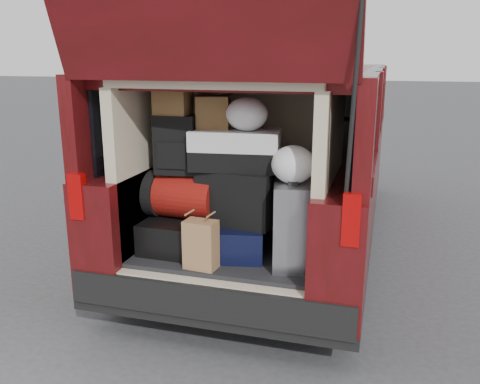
# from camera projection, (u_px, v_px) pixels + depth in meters

# --- Properties ---
(ground) EXTENTS (80.00, 80.00, 0.00)m
(ground) POSITION_uv_depth(u_px,v_px,m) (223.00, 332.00, 3.59)
(ground) COLOR #353538
(ground) RESTS_ON ground
(minivan) EXTENTS (1.90, 5.35, 2.77)m
(minivan) POSITION_uv_depth(u_px,v_px,m) (279.00, 157.00, 5.07)
(minivan) COLOR black
(minivan) RESTS_ON ground
(load_floor) EXTENTS (1.24, 1.05, 0.55)m
(load_floor) POSITION_uv_depth(u_px,v_px,m) (234.00, 281.00, 3.77)
(load_floor) COLOR black
(load_floor) RESTS_ON ground
(black_hardshell) EXTENTS (0.42, 0.57, 0.22)m
(black_hardshell) POSITION_uv_depth(u_px,v_px,m) (178.00, 232.00, 3.66)
(black_hardshell) COLOR black
(black_hardshell) RESTS_ON load_floor
(navy_hardshell) EXTENTS (0.49, 0.56, 0.22)m
(navy_hardshell) POSITION_uv_depth(u_px,v_px,m) (235.00, 238.00, 3.55)
(navy_hardshell) COLOR black
(navy_hardshell) RESTS_ON load_floor
(silver_roller) EXTENTS (0.30, 0.41, 0.56)m
(silver_roller) POSITION_uv_depth(u_px,v_px,m) (291.00, 225.00, 3.29)
(silver_roller) COLOR white
(silver_roller) RESTS_ON load_floor
(kraft_bag) EXTENTS (0.22, 0.15, 0.32)m
(kraft_bag) POSITION_uv_depth(u_px,v_px,m) (201.00, 245.00, 3.28)
(kraft_bag) COLOR #A97A4C
(kraft_bag) RESTS_ON load_floor
(red_duffel) EXTENTS (0.52, 0.36, 0.32)m
(red_duffel) POSITION_uv_depth(u_px,v_px,m) (183.00, 195.00, 3.60)
(red_duffel) COLOR maroon
(red_duffel) RESTS_ON black_hardshell
(black_soft_case) EXTENTS (0.55, 0.37, 0.37)m
(black_soft_case) POSITION_uv_depth(u_px,v_px,m) (238.00, 196.00, 3.49)
(black_soft_case) COLOR black
(black_soft_case) RESTS_ON navy_hardshell
(backpack) EXTENTS (0.30, 0.20, 0.41)m
(backpack) POSITION_uv_depth(u_px,v_px,m) (176.00, 145.00, 3.49)
(backpack) COLOR black
(backpack) RESTS_ON red_duffel
(twotone_duffel) EXTENTS (0.63, 0.38, 0.27)m
(twotone_duffel) POSITION_uv_depth(u_px,v_px,m) (236.00, 150.00, 3.43)
(twotone_duffel) COLOR white
(twotone_duffel) RESTS_ON black_soft_case
(grocery_sack_lower) EXTENTS (0.23, 0.19, 0.21)m
(grocery_sack_lower) POSITION_uv_depth(u_px,v_px,m) (173.00, 99.00, 3.43)
(grocery_sack_lower) COLOR brown
(grocery_sack_lower) RESTS_ON backpack
(grocery_sack_upper) EXTENTS (0.25, 0.22, 0.22)m
(grocery_sack_upper) POSITION_uv_depth(u_px,v_px,m) (213.00, 112.00, 3.45)
(grocery_sack_upper) COLOR brown
(grocery_sack_upper) RESTS_ON twotone_duffel
(plastic_bag_center) EXTENTS (0.31, 0.30, 0.22)m
(plastic_bag_center) POSITION_uv_depth(u_px,v_px,m) (247.00, 114.00, 3.33)
(plastic_bag_center) COLOR white
(plastic_bag_center) RESTS_ON twotone_duffel
(plastic_bag_right) EXTENTS (0.29, 0.27, 0.24)m
(plastic_bag_right) POSITION_uv_depth(u_px,v_px,m) (293.00, 164.00, 3.19)
(plastic_bag_right) COLOR white
(plastic_bag_right) RESTS_ON silver_roller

